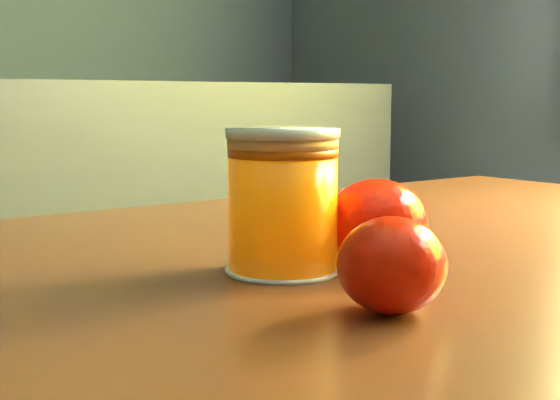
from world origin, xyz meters
TOP-DOWN VIEW (x-y plane):
  - table at (0.80, 0.31)m, footprint 1.02×0.72m
  - juice_glass at (0.69, 0.33)m, footprint 0.07×0.07m
  - orange_front at (0.68, 0.21)m, footprint 0.07×0.07m
  - orange_back at (0.75, 0.30)m, footprint 0.09×0.09m

SIDE VIEW (x-z plane):
  - table at x=0.80m, z-range 0.28..1.04m
  - orange_front at x=0.68m, z-range 0.76..0.81m
  - orange_back at x=0.75m, z-range 0.76..0.82m
  - juice_glass at x=0.69m, z-range 0.76..0.85m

